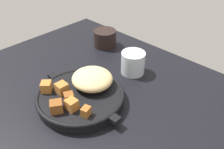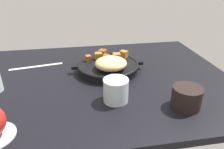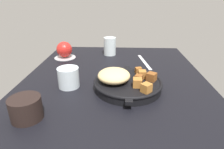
{
  "view_description": "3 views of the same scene",
  "coord_description": "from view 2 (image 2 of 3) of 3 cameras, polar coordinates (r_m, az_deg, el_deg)",
  "views": [
    {
      "loc": [
        37.69,
        -36.62,
        47.09
      ],
      "look_at": [
        -1.44,
        4.1,
        7.07
      ],
      "focal_mm": 38.15,
      "sensor_mm": 36.0,
      "label": 1
    },
    {
      "loc": [
        6.8,
        73.99,
        38.32
      ],
      "look_at": [
        -5.1,
        5.22,
        3.4
      ],
      "focal_mm": 33.96,
      "sensor_mm": 36.0,
      "label": 2
    },
    {
      "loc": [
        -69.67,
        -2.47,
        33.97
      ],
      "look_at": [
        -0.71,
        0.94,
        3.84
      ],
      "focal_mm": 30.84,
      "sensor_mm": 36.0,
      "label": 3
    }
  ],
  "objects": [
    {
      "name": "butter_knife",
      "position": [
        0.98,
        -19.68,
        2.07
      ],
      "size": [
        22.19,
        5.23,
        0.36
      ],
      "primitive_type": "cube",
      "rotation": [
        0.0,
        0.0,
        0.16
      ],
      "color": "silver",
      "rests_on": "ground_plane"
    },
    {
      "name": "cast_iron_skillet",
      "position": [
        0.87,
        -0.98,
        2.47
      ],
      "size": [
        29.81,
        25.46,
        7.96
      ],
      "color": "black",
      "rests_on": "ground_plane"
    },
    {
      "name": "ground_plane",
      "position": [
        0.84,
        -4.03,
        -1.5
      ],
      "size": [
        104.95,
        76.32,
        2.4
      ],
      "primitive_type": "cube",
      "color": "black"
    },
    {
      "name": "coffee_mug_dark",
      "position": [
        0.69,
        19.41,
        -5.8
      ],
      "size": [
        9.04,
        9.04,
        6.7
      ],
      "primitive_type": "cylinder",
      "color": "black",
      "rests_on": "ground_plane"
    },
    {
      "name": "water_glass_short",
      "position": [
        0.67,
        1.04,
        -4.26
      ],
      "size": [
        8.07,
        8.07,
        7.66
      ],
      "primitive_type": "cylinder",
      "color": "silver",
      "rests_on": "ground_plane"
    }
  ]
}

